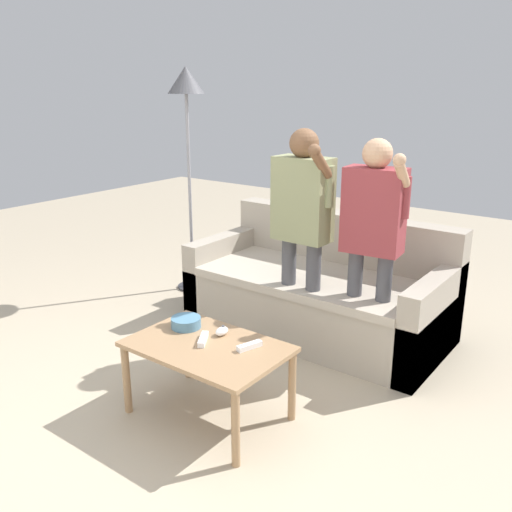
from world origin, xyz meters
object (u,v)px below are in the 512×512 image
snack_bowl (186,322)px  floor_lamp (187,101)px  player_center (302,216)px  game_remote_wand_far (249,346)px  couch (320,293)px  game_remote_nunchuk (222,331)px  game_remote_wand_near (203,339)px  player_right (373,228)px  coffee_table (208,354)px

snack_bowl → floor_lamp: floor_lamp is taller
player_center → game_remote_wand_far: (0.25, -0.90, -0.51)m
couch → game_remote_nunchuk: size_ratio=21.44×
player_center → snack_bowl: bearing=-103.1°
couch → snack_bowl: bearing=-96.8°
game_remote_wand_near → snack_bowl: bearing=158.0°
couch → floor_lamp: floor_lamp is taller
game_remote_nunchuk → floor_lamp: floor_lamp is taller
game_remote_nunchuk → player_right: size_ratio=0.06×
player_center → game_remote_wand_far: player_center is taller
snack_bowl → game_remote_nunchuk: bearing=10.6°
coffee_table → game_remote_wand_far: 0.25m
couch → game_remote_wand_far: bearing=-76.5°
game_remote_wand_near → coffee_table: bearing=-16.2°
coffee_table → game_remote_wand_near: game_remote_wand_near is taller
snack_bowl → player_center: 1.05m
coffee_table → couch: bearing=93.9°
player_center → game_remote_wand_near: size_ratio=10.08×
player_right → player_center: player_center is taller
snack_bowl → game_remote_wand_far: snack_bowl is taller
snack_bowl → floor_lamp: (-1.24, 1.37, 1.19)m
player_center → game_remote_nunchuk: bearing=-88.4°
couch → player_center: player_center is taller
coffee_table → game_remote_wand_far: bearing=25.1°
game_remote_wand_near → game_remote_wand_far: size_ratio=1.00×
player_center → game_remote_wand_far: size_ratio=10.08×
game_remote_nunchuk → game_remote_wand_far: size_ratio=0.58×
player_right → coffee_table: bearing=-111.4°
coffee_table → game_remote_wand_far: size_ratio=5.63×
game_remote_nunchuk → game_remote_wand_near: size_ratio=0.58×
player_right → game_remote_wand_far: player_right is taller
snack_bowl → game_remote_wand_near: snack_bowl is taller
player_right → floor_lamp: bearing=169.0°
coffee_table → snack_bowl: (-0.25, 0.10, 0.09)m
coffee_table → player_right: (0.43, 1.09, 0.56)m
floor_lamp → player_center: 1.67m
player_center → game_remote_wand_near: player_center is taller
player_right → game_remote_wand_far: size_ratio=9.81×
floor_lamp → player_center: size_ratio=1.27×
floor_lamp → player_center: (1.45, -0.46, -0.69)m
game_remote_nunchuk → player_center: 1.00m
snack_bowl → game_remote_wand_far: (0.46, 0.00, -0.01)m
game_remote_nunchuk → floor_lamp: 2.31m
couch → floor_lamp: bearing=176.6°
snack_bowl → floor_lamp: bearing=132.2°
game_remote_nunchuk → player_right: (0.44, 0.95, 0.47)m
couch → coffee_table: size_ratio=2.21×
coffee_table → player_right: player_right is taller
game_remote_wand_far → game_remote_wand_near: bearing=-160.7°
snack_bowl → game_remote_wand_far: 0.46m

